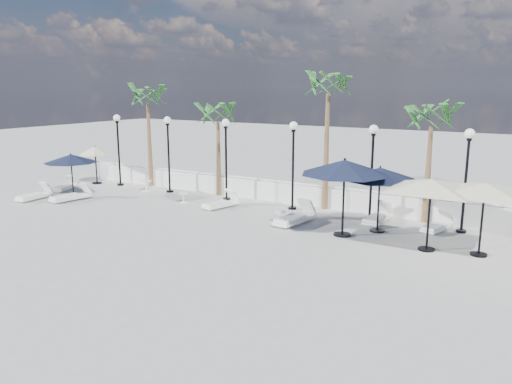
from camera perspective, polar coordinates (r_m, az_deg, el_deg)
The scene contains 28 objects.
ground at distance 16.74m, azimuth -5.97°, elevation -6.56°, with size 100.00×100.00×0.00m, color #A1A19C.
balustrade at distance 22.84m, azimuth 5.31°, elevation -0.29°, with size 26.00×0.30×1.01m.
lamppost_0 at distance 27.89m, azimuth -15.49°, elevation 5.77°, with size 0.36×0.36×3.84m.
lamppost_1 at distance 25.49m, azimuth -10.00°, elevation 5.47°, with size 0.36×0.36×3.84m.
lamppost_2 at distance 23.37m, azimuth -3.46°, elevation 5.05°, with size 0.36×0.36×3.84m.
lamppost_3 at distance 21.61m, azimuth 4.27°, elevation 4.47°, with size 0.36×0.36×3.84m.
lamppost_4 at distance 20.30m, azimuth 13.15°, elevation 3.71°, with size 0.36×0.36×3.84m.
lamppost_5 at distance 19.54m, azimuth 22.96°, elevation 2.76°, with size 0.36×0.36×3.84m.
palm_0 at distance 27.28m, azimuth -12.29°, elevation 10.10°, with size 2.60×2.60×5.50m.
palm_1 at distance 24.47m, azimuth -4.38°, elevation 8.33°, with size 2.60×2.60×4.70m.
palm_2 at distance 21.65m, azimuth 8.24°, elevation 11.37°, with size 2.60×2.60×6.10m.
palm_3 at distance 20.42m, azimuth 19.43°, elevation 7.51°, with size 2.60×2.60×4.90m.
lounger_0 at distance 27.79m, azimuth -20.97°, elevation 0.61°, with size 1.03×1.71×0.61m.
lounger_1 at distance 26.02m, azimuth -23.98°, elevation -0.31°, with size 0.75×1.86×0.68m.
lounger_2 at distance 25.10m, azimuth -20.41°, elevation -0.41°, with size 0.96×2.01×0.72m.
lounger_3 at distance 22.21m, azimuth -4.00°, elevation -1.25°, with size 1.01×1.89×0.68m.
lounger_4 at distance 19.67m, azimuth 4.47°, elevation -2.89°, with size 0.98×2.18×0.79m.
lounger_5 at distance 20.35m, azimuth 13.76°, elevation -2.79°, with size 0.73×1.90×0.70m.
lounger_6 at distance 19.85m, azimuth 20.04°, elevation -3.63°, with size 0.98×1.76×0.63m.
side_table_0 at distance 23.40m, azimuth -8.31°, elevation -0.57°, with size 0.46×0.46×0.45m.
side_table_1 at distance 26.30m, azimuth -12.44°, elevation 0.81°, with size 0.57×0.57×0.55m.
side_table_2 at distance 19.81m, azimuth 2.76°, elevation -2.75°, with size 0.46×0.46×0.45m.
parasol_navy_left at distance 25.26m, azimuth -20.41°, elevation 3.59°, with size 2.50×2.50×2.20m.
parasol_navy_mid at distance 18.72m, azimuth 13.99°, elevation 2.01°, with size 2.76×2.76×2.48m.
parasol_navy_right at distance 17.88m, azimuth 10.10°, elevation 2.76°, with size 3.17×3.17×2.84m.
parasol_cream_sq_a at distance 17.05m, azimuth 24.75°, elevation 0.91°, with size 5.18×5.18×2.55m.
parasol_cream_sq_b at distance 16.96m, azimuth 19.42°, elevation 1.36°, with size 5.13×5.13×2.57m.
parasol_cream_small at distance 28.87m, azimuth -17.92°, elevation 4.47°, with size 1.73×1.73×2.12m.
Camera 1 is at (9.57, -12.66, 5.31)m, focal length 35.00 mm.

